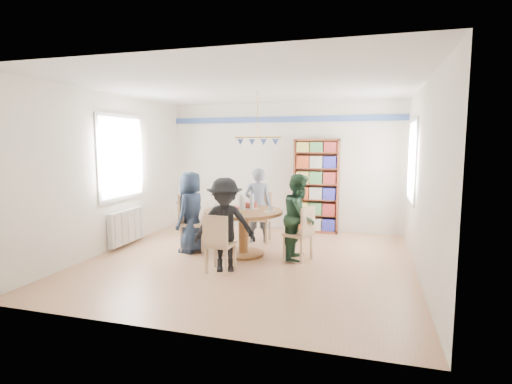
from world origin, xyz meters
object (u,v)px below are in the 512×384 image
(chair_right, at_px, (302,231))
(chair_near, at_px, (218,241))
(person_left, at_px, (191,212))
(radiator, at_px, (127,226))
(person_right, at_px, (299,217))
(chair_far, at_px, (260,214))
(person_near, at_px, (225,225))
(dining_table, at_px, (243,222))
(chair_left, at_px, (189,219))
(bookshelf, at_px, (316,187))
(person_far, at_px, (258,205))

(chair_right, distance_m, chair_near, 1.41)
(chair_near, bearing_deg, person_left, 132.33)
(radiator, relative_size, person_right, 0.73)
(chair_far, distance_m, person_near, 1.90)
(chair_right, bearing_deg, person_right, 127.78)
(dining_table, relative_size, chair_near, 1.52)
(person_left, relative_size, person_near, 1.01)
(chair_left, xyz_separation_m, chair_far, (1.01, 1.00, -0.04))
(person_left, xyz_separation_m, person_right, (1.85, 0.08, -0.00))
(chair_far, bearing_deg, bookshelf, 48.28)
(dining_table, height_order, chair_right, chair_right)
(chair_right, distance_m, bookshelf, 2.15)
(chair_near, bearing_deg, person_right, 46.29)
(chair_far, distance_m, chair_near, 2.02)
(person_far, bearing_deg, person_left, 27.22)
(chair_far, relative_size, person_near, 0.68)
(chair_far, distance_m, person_right, 1.36)
(radiator, xyz_separation_m, person_near, (2.23, -0.88, 0.33))
(chair_left, height_order, chair_near, chair_left)
(chair_far, bearing_deg, chair_near, -91.71)
(dining_table, distance_m, chair_right, 1.00)
(chair_far, xyz_separation_m, bookshelf, (0.92, 1.03, 0.44))
(bookshelf, bearing_deg, person_right, -89.87)
(chair_right, bearing_deg, chair_near, -137.80)
(person_far, bearing_deg, chair_near, 69.42)
(radiator, xyz_separation_m, person_left, (1.31, -0.05, 0.34))
(person_right, bearing_deg, chair_right, -141.06)
(person_right, bearing_deg, radiator, 91.54)
(chair_far, bearing_deg, person_far, -99.52)
(chair_near, height_order, bookshelf, bookshelf)
(person_far, relative_size, bookshelf, 0.72)
(chair_left, height_order, person_far, person_far)
(dining_table, relative_size, person_right, 0.95)
(dining_table, bearing_deg, person_far, 90.56)
(person_left, distance_m, person_right, 1.85)
(person_far, xyz_separation_m, person_near, (0.01, -1.78, -0.01))
(chair_right, xyz_separation_m, person_near, (-0.99, -0.82, 0.20))
(person_near, bearing_deg, radiator, 138.02)
(chair_left, relative_size, chair_far, 1.08)
(chair_near, height_order, person_near, person_near)
(dining_table, height_order, person_far, person_far)
(radiator, height_order, chair_near, chair_near)
(person_near, bearing_deg, chair_left, 118.00)
(person_left, bearing_deg, chair_right, 95.06)
(chair_right, xyz_separation_m, person_far, (-1.00, 0.97, 0.22))
(chair_left, bearing_deg, dining_table, -0.89)
(person_left, bearing_deg, person_right, 97.54)
(person_near, bearing_deg, person_left, 117.68)
(person_near, bearing_deg, person_right, 23.48)
(chair_right, bearing_deg, person_far, 136.07)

